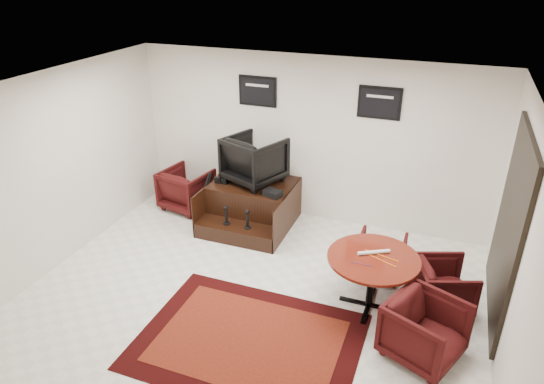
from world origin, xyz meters
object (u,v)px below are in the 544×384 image
(shine_podium, at_px, (252,205))
(armchair_side, at_px, (187,187))
(table_chair_window, at_px, (444,283))
(table_chair_corner, at_px, (425,328))
(table_chair_back, at_px, (381,254))
(shine_chair, at_px, (255,157))
(meeting_table, at_px, (373,263))

(shine_podium, xyz_separation_m, armchair_side, (-1.32, 0.10, 0.08))
(table_chair_window, xyz_separation_m, table_chair_corner, (-0.15, -1.01, 0.04))
(table_chair_back, bearing_deg, table_chair_window, 153.76)
(shine_chair, distance_m, meeting_table, 2.88)
(table_chair_corner, bearing_deg, shine_podium, 77.70)
(shine_podium, xyz_separation_m, meeting_table, (2.30, -1.52, 0.34))
(meeting_table, xyz_separation_m, table_chair_back, (0.00, 0.77, -0.34))
(shine_podium, xyz_separation_m, shine_chair, (-0.00, 0.14, 0.82))
(shine_chair, relative_size, armchair_side, 1.07)
(table_chair_window, distance_m, table_chair_corner, 1.02)
(shine_chair, bearing_deg, table_chair_window, 179.34)
(shine_podium, height_order, armchair_side, armchair_side)
(shine_podium, relative_size, shine_chair, 1.65)
(shine_podium, relative_size, table_chair_corner, 1.80)
(shine_podium, relative_size, armchair_side, 1.77)
(table_chair_window, bearing_deg, meeting_table, 90.94)
(meeting_table, distance_m, table_chair_window, 0.99)
(shine_chair, xyz_separation_m, armchair_side, (-1.32, -0.05, -0.75))
(shine_podium, bearing_deg, table_chair_window, -20.36)
(shine_podium, distance_m, meeting_table, 2.78)
(shine_chair, distance_m, table_chair_window, 3.54)
(armchair_side, xyz_separation_m, table_chair_corner, (4.35, -2.28, -0.01))
(shine_podium, bearing_deg, armchair_side, 175.72)
(meeting_table, bearing_deg, table_chair_corner, -42.36)
(shine_podium, height_order, shine_chair, shine_chair)
(table_chair_corner, bearing_deg, table_chair_back, 50.25)
(table_chair_window, bearing_deg, armchair_side, 53.83)
(shine_podium, height_order, table_chair_back, shine_podium)
(armchair_side, bearing_deg, shine_chair, -167.81)
(shine_chair, height_order, armchair_side, shine_chair)
(shine_podium, xyz_separation_m, table_chair_back, (2.31, -0.75, 0.00))
(shine_chair, relative_size, table_chair_corner, 1.09)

